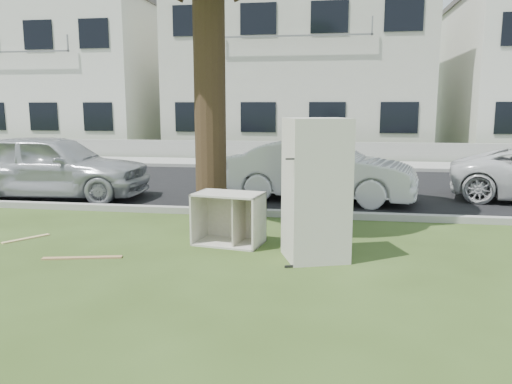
% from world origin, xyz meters
% --- Properties ---
extents(ground, '(120.00, 120.00, 0.00)m').
position_xyz_m(ground, '(0.00, 0.00, 0.00)').
color(ground, '#304418').
extents(road, '(120.00, 7.00, 0.01)m').
position_xyz_m(road, '(0.00, 6.00, 0.01)').
color(road, black).
rests_on(road, ground).
extents(kerb_near, '(120.00, 0.18, 0.12)m').
position_xyz_m(kerb_near, '(0.00, 2.45, 0.00)').
color(kerb_near, gray).
rests_on(kerb_near, ground).
extents(kerb_far, '(120.00, 0.18, 0.12)m').
position_xyz_m(kerb_far, '(0.00, 9.55, 0.00)').
color(kerb_far, gray).
rests_on(kerb_far, ground).
extents(sidewalk, '(120.00, 2.80, 0.01)m').
position_xyz_m(sidewalk, '(0.00, 11.00, 0.01)').
color(sidewalk, gray).
rests_on(sidewalk, ground).
extents(low_wall, '(120.00, 0.15, 0.70)m').
position_xyz_m(low_wall, '(0.00, 12.60, 0.35)').
color(low_wall, gray).
rests_on(low_wall, ground).
extents(townhouse_left, '(10.20, 8.16, 7.04)m').
position_xyz_m(townhouse_left, '(-12.00, 17.50, 3.52)').
color(townhouse_left, silver).
rests_on(townhouse_left, ground).
extents(townhouse_center, '(11.22, 8.16, 7.44)m').
position_xyz_m(townhouse_center, '(0.00, 17.50, 3.72)').
color(townhouse_center, beige).
rests_on(townhouse_center, ground).
extents(fridge, '(0.96, 0.93, 1.87)m').
position_xyz_m(fridge, '(1.48, -0.05, 0.94)').
color(fridge, silver).
rests_on(fridge, ground).
extents(cabinet, '(1.07, 0.77, 0.77)m').
position_xyz_m(cabinet, '(0.19, 0.48, 0.38)').
color(cabinet, beige).
rests_on(cabinet, ground).
extents(plank_a, '(1.04, 0.33, 0.02)m').
position_xyz_m(plank_a, '(-1.60, -0.56, 0.01)').
color(plank_a, '#A37D4F').
rests_on(plank_a, ground).
extents(plank_c, '(0.46, 0.64, 0.02)m').
position_xyz_m(plank_c, '(-2.94, 0.22, 0.01)').
color(plank_c, tan).
rests_on(plank_c, ground).
extents(car_center, '(4.19, 2.09, 1.32)m').
position_xyz_m(car_center, '(1.43, 4.17, 0.66)').
color(car_center, silver).
rests_on(car_center, ground).
extents(car_left, '(4.36, 2.00, 1.45)m').
position_xyz_m(car_left, '(-4.46, 3.55, 0.72)').
color(car_left, '#A1A3A8').
rests_on(car_left, ground).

